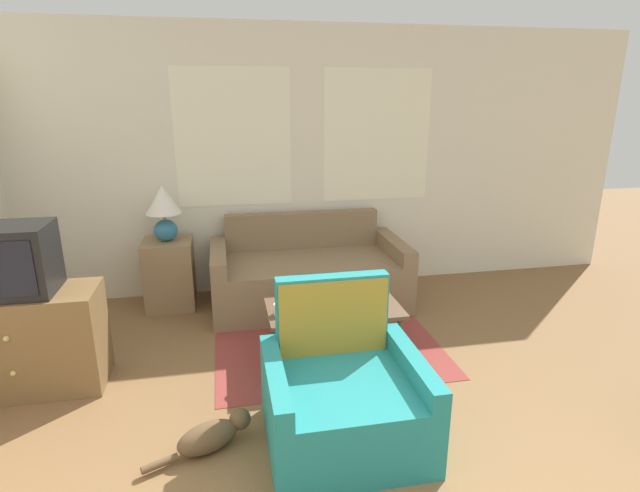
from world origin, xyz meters
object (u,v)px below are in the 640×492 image
cup_navy (280,309)px  coffee_table (334,313)px  laptop (321,299)px  snack_bowl (370,303)px  couch (308,276)px  armchair (343,396)px  television (8,260)px  table_lamp (164,208)px  cat_black (212,435)px

cup_navy → coffee_table: bearing=7.8°
laptop → snack_bowl: laptop is taller
couch → laptop: couch is taller
armchair → television: 2.30m
couch → snack_bowl: couch is taller
couch → cup_navy: couch is taller
table_lamp → cup_navy: (0.89, -1.35, -0.48)m
couch → table_lamp: size_ratio=3.52×
table_lamp → cup_navy: 1.69m
armchair → cat_black: 0.78m
armchair → cup_navy: bearing=108.0°
laptop → table_lamp: bearing=133.8°
laptop → cat_black: laptop is taller
television → cat_black: (1.24, -0.89, -0.84)m
armchair → coffee_table: (0.14, 0.88, 0.13)m
television → snack_bowl: (2.40, -0.09, -0.46)m
couch → coffee_table: size_ratio=1.83×
couch → cup_navy: size_ratio=21.03×
television → table_lamp: (0.84, 1.26, 0.03)m
television → cup_navy: bearing=-3.1°
cup_navy → cat_black: cup_navy is taller
table_lamp → couch: bearing=-6.8°
snack_bowl → laptop: bearing=165.0°
coffee_table → snack_bowl: 0.28m
table_lamp → laptop: bearing=-46.2°
couch → armchair: bearing=-94.2°
coffee_table → cup_navy: bearing=-172.2°
laptop → snack_bowl: bearing=-15.0°
couch → armchair: armchair is taller
cup_navy → snack_bowl: bearing=0.3°
cup_navy → cat_black: bearing=-121.8°
snack_bowl → cup_navy: bearing=-179.7°
television → laptop: (2.05, 0.00, -0.44)m
cup_navy → armchair: bearing=-72.0°
coffee_table → laptop: (-0.09, 0.04, 0.10)m
television → cat_black: television is taller
snack_bowl → cat_black: size_ratio=0.33×
couch → coffee_table: 1.15m
armchair → coffee_table: 0.90m
armchair → snack_bowl: size_ratio=4.52×
couch → coffee_table: (-0.00, -1.14, 0.12)m
laptop → television: bearing=-179.9°
cat_black → armchair: bearing=-25.7°
laptop → cat_black: (-0.81, -0.89, -0.40)m
armchair → television: television is taller
coffee_table → laptop: laptop is taller
armchair → snack_bowl: armchair is taller
couch → laptop: (-0.10, -1.10, 0.22)m
coffee_table → cup_navy: cup_navy is taller
armchair → table_lamp: size_ratio=1.75×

